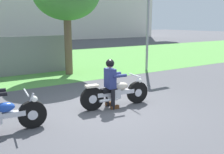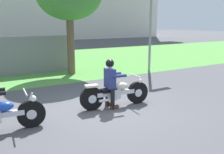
{
  "view_description": "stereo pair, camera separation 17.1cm",
  "coord_description": "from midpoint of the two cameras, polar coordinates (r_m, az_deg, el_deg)",
  "views": [
    {
      "loc": [
        -3.55,
        -5.97,
        2.42
      ],
      "look_at": [
        0.33,
        0.18,
        0.85
      ],
      "focal_mm": 40.57,
      "sensor_mm": 36.0,
      "label": 1
    },
    {
      "loc": [
        -3.41,
        -6.05,
        2.42
      ],
      "look_at": [
        0.33,
        0.18,
        0.85
      ],
      "focal_mm": 40.57,
      "sensor_mm": 36.0,
      "label": 2
    }
  ],
  "objects": [
    {
      "name": "motorcycle_lead",
      "position": [
        7.38,
        0.22,
        -3.66
      ],
      "size": [
        2.16,
        0.66,
        0.89
      ],
      "rotation": [
        0.0,
        0.0,
        -0.1
      ],
      "color": "black",
      "rests_on": "ground"
    },
    {
      "name": "rider_lead",
      "position": [
        7.2,
        -0.98,
        -0.57
      ],
      "size": [
        0.58,
        0.5,
        1.42
      ],
      "rotation": [
        0.0,
        0.0,
        -0.1
      ],
      "color": "black",
      "rests_on": "ground"
    },
    {
      "name": "ground",
      "position": [
        7.36,
        -2.12,
        -7.03
      ],
      "size": [
        120.0,
        120.0,
        0.0
      ],
      "primitive_type": "plane",
      "color": "#4C4C51"
    },
    {
      "name": "streetlight_pole",
      "position": [
        13.03,
        8.24,
        16.19
      ],
      "size": [
        0.96,
        0.2,
        5.31
      ],
      "color": "gray",
      "rests_on": "ground"
    },
    {
      "name": "grass_verge",
      "position": [
        15.97,
        -19.36,
        2.8
      ],
      "size": [
        60.0,
        12.0,
        0.01
      ],
      "primitive_type": "cube",
      "color": "#549342",
      "rests_on": "ground"
    }
  ]
}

